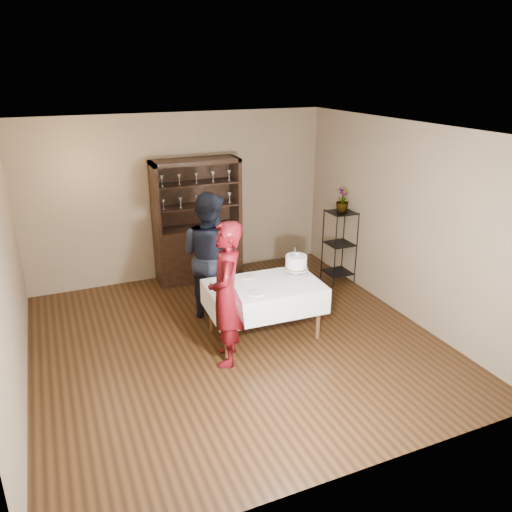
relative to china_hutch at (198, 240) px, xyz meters
The scene contains 14 objects.
floor 2.36m from the china_hutch, 95.08° to the right, with size 5.00×5.00×0.00m, color black.
ceiling 3.04m from the china_hutch, 95.08° to the right, with size 5.00×5.00×0.00m, color silver.
back_wall 0.76m from the china_hutch, 128.88° to the left, with size 5.00×0.02×2.70m, color brown.
wall_left 3.58m from the china_hutch, 140.17° to the right, with size 0.02×5.00×2.70m, color brown.
wall_right 3.29m from the china_hutch, 44.39° to the right, with size 0.02×5.00×2.70m, color brown.
china_hutch is the anchor object (origin of this frame).
plant_etagere 2.33m from the china_hutch, 26.83° to the right, with size 0.42×0.42×1.20m.
cake_table 2.23m from the china_hutch, 84.49° to the right, with size 1.50×0.96×0.73m.
woman 2.65m from the china_hutch, 99.59° to the right, with size 0.64×0.42×1.76m, color #3A0511.
man 1.43m from the china_hutch, 100.03° to the right, with size 0.88×0.68×1.81m, color black.
cake 2.24m from the china_hutch, 70.85° to the right, with size 0.36×0.36×0.44m.
plate_near 2.42m from the china_hutch, 89.80° to the right, with size 0.22×0.22×0.01m, color silver.
plate_far 1.92m from the china_hutch, 87.01° to the right, with size 0.18×0.18×0.01m, color silver.
potted_plant 2.44m from the china_hutch, 25.93° to the right, with size 0.20×0.20×0.36m, color #456831.
Camera 1 is at (-1.99, -5.32, 3.36)m, focal length 35.00 mm.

